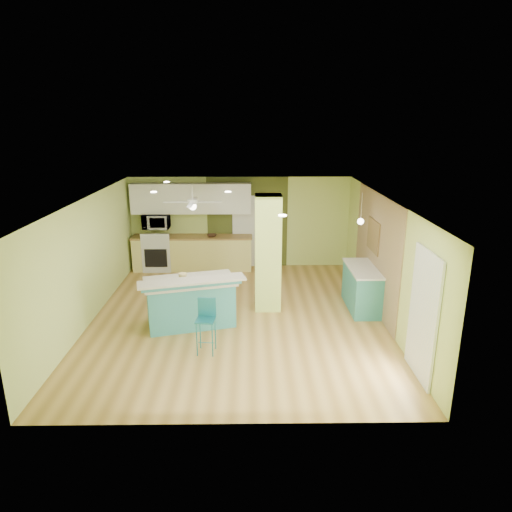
# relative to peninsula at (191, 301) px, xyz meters

# --- Properties ---
(floor) EXTENTS (6.00, 7.00, 0.01)m
(floor) POSITION_rel_peninsula_xyz_m (0.93, 0.32, -0.51)
(floor) COLOR olive
(floor) RESTS_ON ground
(ceiling) EXTENTS (6.00, 7.00, 0.01)m
(ceiling) POSITION_rel_peninsula_xyz_m (0.93, 0.32, 2.00)
(ceiling) COLOR white
(ceiling) RESTS_ON wall_back
(wall_back) EXTENTS (6.00, 0.01, 2.50)m
(wall_back) POSITION_rel_peninsula_xyz_m (0.93, 3.83, 0.75)
(wall_back) COLOR #C8DC76
(wall_back) RESTS_ON floor
(wall_front) EXTENTS (6.00, 0.01, 2.50)m
(wall_front) POSITION_rel_peninsula_xyz_m (0.93, -3.18, 0.75)
(wall_front) COLOR #C8DC76
(wall_front) RESTS_ON floor
(wall_left) EXTENTS (0.01, 7.00, 2.50)m
(wall_left) POSITION_rel_peninsula_xyz_m (-2.08, 0.32, 0.75)
(wall_left) COLOR #C8DC76
(wall_left) RESTS_ON floor
(wall_right) EXTENTS (0.01, 7.00, 2.50)m
(wall_right) POSITION_rel_peninsula_xyz_m (3.93, 0.32, 0.75)
(wall_right) COLOR #C8DC76
(wall_right) RESTS_ON floor
(wood_panel) EXTENTS (0.02, 3.40, 2.50)m
(wood_panel) POSITION_rel_peninsula_xyz_m (3.91, 0.92, 0.75)
(wood_panel) COLOR #896D4E
(wood_panel) RESTS_ON floor
(olive_accent) EXTENTS (2.20, 0.02, 2.50)m
(olive_accent) POSITION_rel_peninsula_xyz_m (1.13, 3.81, 0.75)
(olive_accent) COLOR #474E1F
(olive_accent) RESTS_ON floor
(interior_door) EXTENTS (0.82, 0.05, 2.00)m
(interior_door) POSITION_rel_peninsula_xyz_m (1.13, 3.78, 0.50)
(interior_door) COLOR silver
(interior_door) RESTS_ON floor
(french_door) EXTENTS (0.04, 1.08, 2.10)m
(french_door) POSITION_rel_peninsula_xyz_m (3.90, -1.98, 0.55)
(french_door) COLOR white
(french_door) RESTS_ON floor
(column) EXTENTS (0.55, 0.55, 2.50)m
(column) POSITION_rel_peninsula_xyz_m (1.58, 0.82, 0.75)
(column) COLOR #CAE56A
(column) RESTS_ON floor
(kitchen_run) EXTENTS (3.25, 0.63, 0.94)m
(kitchen_run) POSITION_rel_peninsula_xyz_m (-0.37, 3.52, -0.03)
(kitchen_run) COLOR #DFD374
(kitchen_run) RESTS_ON floor
(stove) EXTENTS (0.76, 0.66, 1.08)m
(stove) POSITION_rel_peninsula_xyz_m (-1.32, 3.52, -0.04)
(stove) COLOR silver
(stove) RESTS_ON floor
(upper_cabinets) EXTENTS (3.20, 0.34, 0.80)m
(upper_cabinets) POSITION_rel_peninsula_xyz_m (-0.37, 3.64, 1.45)
(upper_cabinets) COLOR white
(upper_cabinets) RESTS_ON wall_back
(microwave) EXTENTS (0.70, 0.48, 0.39)m
(microwave) POSITION_rel_peninsula_xyz_m (-1.32, 3.52, 0.85)
(microwave) COLOR white
(microwave) RESTS_ON wall_back
(ceiling_fan) EXTENTS (1.41, 1.41, 0.61)m
(ceiling_fan) POSITION_rel_peninsula_xyz_m (-0.17, 2.32, 1.58)
(ceiling_fan) COLOR white
(ceiling_fan) RESTS_ON ceiling
(pendant_lamp) EXTENTS (0.14, 0.14, 0.69)m
(pendant_lamp) POSITION_rel_peninsula_xyz_m (3.58, 1.07, 1.38)
(pendant_lamp) COLOR silver
(pendant_lamp) RESTS_ON ceiling
(wall_decor) EXTENTS (0.03, 0.90, 0.70)m
(wall_decor) POSITION_rel_peninsula_xyz_m (3.89, 1.12, 1.05)
(wall_decor) COLOR brown
(wall_decor) RESTS_ON wood_panel
(peninsula) EXTENTS (2.11, 1.52, 1.08)m
(peninsula) POSITION_rel_peninsula_xyz_m (0.00, 0.00, 0.00)
(peninsula) COLOR teal
(peninsula) RESTS_ON floor
(bar_stool) EXTENTS (0.36, 0.36, 0.99)m
(bar_stool) POSITION_rel_peninsula_xyz_m (0.42, -1.12, 0.16)
(bar_stool) COLOR #1D7183
(bar_stool) RESTS_ON floor
(side_counter) EXTENTS (0.62, 1.45, 0.94)m
(side_counter) POSITION_rel_peninsula_xyz_m (3.63, 0.77, -0.03)
(side_counter) COLOR teal
(side_counter) RESTS_ON floor
(fruit_bowl) EXTENTS (0.29, 0.29, 0.06)m
(fruit_bowl) POSITION_rel_peninsula_xyz_m (0.17, 3.45, 0.47)
(fruit_bowl) COLOR #372216
(fruit_bowl) RESTS_ON kitchen_run
(canister) EXTENTS (0.16, 0.16, 0.17)m
(canister) POSITION_rel_peninsula_xyz_m (-0.13, -0.04, 0.52)
(canister) COLOR gold
(canister) RESTS_ON peninsula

